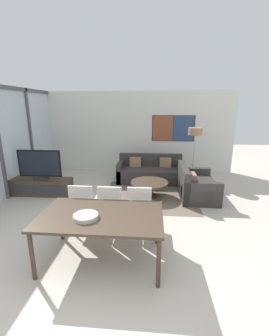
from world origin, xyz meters
TOP-DOWN VIEW (x-y plane):
  - ground_plane at (0.00, 0.00)m, footprint 24.00×24.00m
  - wall_back at (0.05, 5.76)m, footprint 7.02×0.09m
  - area_rug at (0.66, 3.30)m, footprint 2.40×2.15m
  - tv_console at (-2.21, 3.21)m, footprint 1.57×0.48m
  - television at (-2.21, 3.21)m, footprint 1.14×0.20m
  - sofa_main at (0.66, 4.63)m, footprint 2.02×0.90m
  - sofa_side at (1.82, 3.40)m, footprint 0.90×1.40m
  - coffee_table at (0.66, 3.30)m, footprint 0.97×0.97m
  - dining_table at (-0.01, 0.72)m, footprint 1.80×1.10m
  - dining_chair_left at (-0.53, 1.50)m, footprint 0.46×0.46m
  - dining_chair_centre at (-0.01, 1.49)m, footprint 0.46×0.46m
  - dining_chair_right at (0.51, 1.50)m, footprint 0.46×0.46m
  - fruit_bowl at (-0.20, 0.58)m, footprint 0.35×0.35m
  - floor_lamp at (1.99, 4.71)m, footprint 0.42×0.42m

SIDE VIEW (x-z plane):
  - ground_plane at x=0.00m, z-range 0.00..0.00m
  - area_rug at x=0.66m, z-range 0.00..0.01m
  - tv_console at x=-2.21m, z-range 0.00..0.44m
  - sofa_side at x=1.82m, z-range -0.13..0.68m
  - sofa_main at x=0.66m, z-range -0.13..0.68m
  - coffee_table at x=0.66m, z-range 0.10..0.50m
  - dining_chair_left at x=-0.53m, z-range 0.05..1.00m
  - dining_chair_centre at x=-0.01m, z-range 0.05..1.00m
  - dining_chair_right at x=0.51m, z-range 0.05..1.00m
  - dining_table at x=-0.01m, z-range 0.32..1.08m
  - fruit_bowl at x=-0.20m, z-range 0.77..0.83m
  - television at x=-2.21m, z-range 0.44..1.21m
  - wall_back at x=0.05m, z-range 0.01..2.81m
  - floor_lamp at x=1.99m, z-range 0.63..2.30m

